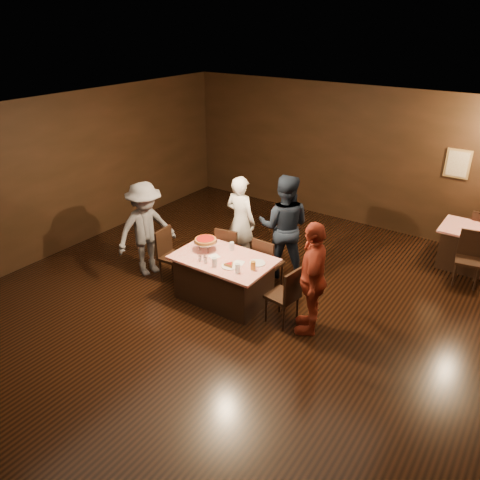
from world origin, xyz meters
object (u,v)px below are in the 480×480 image
object	(u,v)px
chair_end_left	(173,256)
back_table	(475,249)
chair_far_left	(231,250)
diner_red_shirt	(312,278)
chair_end_right	(282,295)
glass_back	(232,246)
glass_amber	(253,266)
diner_grey_knit	(146,229)
plate_empty	(257,263)
chair_back_near	(469,260)
glass_front_left	(214,262)
glass_front_right	(238,268)
main_table	(224,279)
chair_far_right	(269,262)
pizza_stand	(205,240)
diner_navy_hoodie	(284,226)
diner_white_jacket	(241,221)

from	to	relation	value
chair_end_left	back_table	bearing A→B (deg)	-55.71
chair_far_left	diner_red_shirt	world-z (taller)	diner_red_shirt
chair_end_right	glass_back	xyz separation A→B (m)	(-1.15, 0.30, 0.37)
glass_amber	diner_grey_knit	bearing A→B (deg)	-179.71
plate_empty	glass_amber	distance (m)	0.22
glass_amber	glass_back	bearing A→B (deg)	151.70
chair_far_left	chair_back_near	distance (m)	4.13
chair_end_right	plate_empty	xyz separation A→B (m)	(-0.55, 0.15, 0.30)
back_table	chair_end_left	bearing A→B (deg)	-140.80
glass_front_left	glass_amber	size ratio (longest dim) A/B	1.00
plate_empty	glass_front_right	bearing A→B (deg)	-104.04
main_table	back_table	bearing A→B (deg)	47.66
glass_amber	chair_far_left	bearing A→B (deg)	141.34
plate_empty	glass_front_left	world-z (taller)	glass_front_left
diner_grey_knit	diner_red_shirt	xyz separation A→B (m)	(3.20, 0.13, 0.01)
chair_far_right	glass_back	size ratio (longest dim) A/B	6.79
pizza_stand	glass_back	distance (m)	0.44
chair_far_left	diner_red_shirt	distance (m)	2.10
back_table	chair_end_left	world-z (taller)	chair_end_left
diner_navy_hoodie	glass_back	distance (m)	1.07
chair_far_right	diner_navy_hoodie	bearing A→B (deg)	-85.30
back_table	glass_back	size ratio (longest dim) A/B	9.29
back_table	chair_end_left	size ratio (longest dim) A/B	1.37
diner_white_jacket	diner_grey_knit	world-z (taller)	diner_grey_knit
pizza_stand	main_table	bearing A→B (deg)	-7.13
diner_red_shirt	chair_end_left	bearing A→B (deg)	-112.37
pizza_stand	glass_front_right	world-z (taller)	pizza_stand
diner_grey_knit	main_table	bearing A→B (deg)	-70.96
glass_front_left	diner_red_shirt	bearing A→B (deg)	13.84
diner_red_shirt	diner_grey_knit	bearing A→B (deg)	-111.53
chair_far_right	diner_white_jacket	size ratio (longest dim) A/B	0.55
back_table	glass_front_right	distance (m)	4.66
chair_far_right	glass_front_left	distance (m)	1.17
chair_far_left	chair_end_right	size ratio (longest dim) A/B	1.00
back_table	diner_white_jacket	world-z (taller)	diner_white_jacket
chair_end_left	glass_back	size ratio (longest dim) A/B	6.79
main_table	diner_red_shirt	bearing A→B (deg)	2.49
pizza_stand	glass_back	bearing A→B (deg)	35.54
back_table	chair_far_left	size ratio (longest dim) A/B	1.37
back_table	pizza_stand	xyz separation A→B (m)	(-3.58, -3.44, 0.57)
chair_far_left	glass_back	xyz separation A→B (m)	(0.35, -0.45, 0.37)
diner_white_jacket	plate_empty	bearing A→B (deg)	138.60
chair_end_right	diner_navy_hoodie	xyz separation A→B (m)	(-0.73, 1.28, 0.47)
main_table	diner_white_jacket	world-z (taller)	diner_white_jacket
chair_end_right	diner_red_shirt	size ratio (longest dim) A/B	0.54
diner_grey_knit	glass_front_right	distance (m)	2.12
diner_red_shirt	glass_back	xyz separation A→B (m)	(-1.59, 0.23, -0.04)
chair_back_near	diner_red_shirt	bearing A→B (deg)	-130.50
diner_red_shirt	plate_empty	bearing A→B (deg)	-118.62
diner_white_jacket	diner_grey_knit	xyz separation A→B (m)	(-1.15, -1.27, 0.01)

